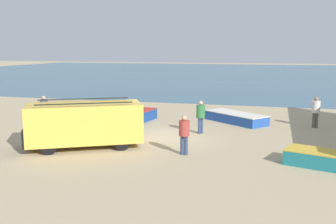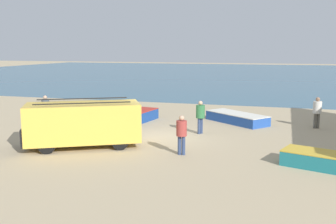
{
  "view_description": "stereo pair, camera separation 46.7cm",
  "coord_description": "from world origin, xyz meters",
  "px_view_note": "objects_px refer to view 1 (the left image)",
  "views": [
    {
      "loc": [
        5.45,
        -18.54,
        4.42
      ],
      "look_at": [
        -0.14,
        1.66,
        1.0
      ],
      "focal_mm": 42.0,
      "sensor_mm": 36.0,
      "label": 1
    },
    {
      "loc": [
        5.9,
        -18.41,
        4.42
      ],
      "look_at": [
        -0.14,
        1.66,
        1.0
      ],
      "focal_mm": 42.0,
      "sensor_mm": 36.0,
      "label": 2
    }
  ],
  "objects_px": {
    "fishing_rowboat_3": "(110,108)",
    "fisherman_3": "(184,131)",
    "fishing_rowboat_0": "(128,118)",
    "parked_van": "(84,123)",
    "fisherman_2": "(316,109)",
    "fisherman_1": "(44,107)",
    "fishing_rowboat_2": "(234,117)",
    "fishing_rowboat_1": "(336,161)",
    "fisherman_0": "(201,114)"
  },
  "relations": [
    {
      "from": "fisherman_1",
      "to": "fishing_rowboat_3",
      "type": "bearing_deg",
      "value": 133.87
    },
    {
      "from": "fisherman_0",
      "to": "fisherman_1",
      "type": "bearing_deg",
      "value": 29.51
    },
    {
      "from": "fishing_rowboat_1",
      "to": "parked_van",
      "type": "bearing_deg",
      "value": -163.75
    },
    {
      "from": "fishing_rowboat_3",
      "to": "fisherman_2",
      "type": "distance_m",
      "value": 13.5
    },
    {
      "from": "fishing_rowboat_0",
      "to": "fisherman_0",
      "type": "bearing_deg",
      "value": 80.45
    },
    {
      "from": "fishing_rowboat_0",
      "to": "fisherman_0",
      "type": "distance_m",
      "value": 4.95
    },
    {
      "from": "parked_van",
      "to": "fishing_rowboat_2",
      "type": "height_order",
      "value": "parked_van"
    },
    {
      "from": "fishing_rowboat_0",
      "to": "fishing_rowboat_3",
      "type": "bearing_deg",
      "value": -134.4
    },
    {
      "from": "fishing_rowboat_3",
      "to": "fisherman_3",
      "type": "distance_m",
      "value": 12.17
    },
    {
      "from": "parked_van",
      "to": "fishing_rowboat_0",
      "type": "height_order",
      "value": "parked_van"
    },
    {
      "from": "parked_van",
      "to": "fisherman_3",
      "type": "xyz_separation_m",
      "value": [
        4.59,
        -0.01,
        -0.11
      ]
    },
    {
      "from": "fisherman_2",
      "to": "fishing_rowboat_0",
      "type": "bearing_deg",
      "value": -95.68
    },
    {
      "from": "parked_van",
      "to": "fishing_rowboat_0",
      "type": "bearing_deg",
      "value": -117.09
    },
    {
      "from": "fishing_rowboat_1",
      "to": "fisherman_3",
      "type": "distance_m",
      "value": 5.91
    },
    {
      "from": "fishing_rowboat_3",
      "to": "fisherman_3",
      "type": "bearing_deg",
      "value": -33.73
    },
    {
      "from": "fishing_rowboat_2",
      "to": "fisherman_1",
      "type": "xyz_separation_m",
      "value": [
        -10.61,
        -3.69,
        0.72
      ]
    },
    {
      "from": "fishing_rowboat_1",
      "to": "fisherman_1",
      "type": "height_order",
      "value": "fisherman_1"
    },
    {
      "from": "fisherman_3",
      "to": "fishing_rowboat_1",
      "type": "bearing_deg",
      "value": -93.67
    },
    {
      "from": "fisherman_1",
      "to": "fisherman_0",
      "type": "bearing_deg",
      "value": 63.2
    },
    {
      "from": "fisherman_2",
      "to": "fisherman_3",
      "type": "distance_m",
      "value": 9.48
    },
    {
      "from": "fishing_rowboat_2",
      "to": "fishing_rowboat_3",
      "type": "relative_size",
      "value": 1.14
    },
    {
      "from": "parked_van",
      "to": "fisherman_3",
      "type": "bearing_deg",
      "value": 151.06
    },
    {
      "from": "fishing_rowboat_1",
      "to": "fishing_rowboat_2",
      "type": "xyz_separation_m",
      "value": [
        -4.64,
        8.35,
        -0.01
      ]
    },
    {
      "from": "parked_van",
      "to": "fishing_rowboat_1",
      "type": "xyz_separation_m",
      "value": [
        10.45,
        -0.38,
        -0.82
      ]
    },
    {
      "from": "fishing_rowboat_1",
      "to": "fisherman_3",
      "type": "bearing_deg",
      "value": -165.28
    },
    {
      "from": "fishing_rowboat_2",
      "to": "fisherman_0",
      "type": "distance_m",
      "value": 4.02
    },
    {
      "from": "fisherman_0",
      "to": "fisherman_1",
      "type": "distance_m",
      "value": 9.27
    },
    {
      "from": "parked_van",
      "to": "fisherman_0",
      "type": "distance_m",
      "value": 6.17
    },
    {
      "from": "fishing_rowboat_0",
      "to": "fishing_rowboat_2",
      "type": "bearing_deg",
      "value": 118.8
    },
    {
      "from": "fishing_rowboat_0",
      "to": "fisherman_3",
      "type": "distance_m",
      "value": 7.54
    },
    {
      "from": "fishing_rowboat_3",
      "to": "fisherman_1",
      "type": "relative_size",
      "value": 2.29
    },
    {
      "from": "fishing_rowboat_2",
      "to": "fishing_rowboat_3",
      "type": "bearing_deg",
      "value": 28.24
    },
    {
      "from": "fishing_rowboat_1",
      "to": "fisherman_2",
      "type": "relative_size",
      "value": 2.36
    },
    {
      "from": "parked_van",
      "to": "fisherman_0",
      "type": "xyz_separation_m",
      "value": [
        4.47,
        4.25,
        -0.08
      ]
    },
    {
      "from": "fishing_rowboat_0",
      "to": "fishing_rowboat_1",
      "type": "relative_size",
      "value": 1.29
    },
    {
      "from": "fishing_rowboat_3",
      "to": "fisherman_2",
      "type": "height_order",
      "value": "fisherman_2"
    },
    {
      "from": "fishing_rowboat_2",
      "to": "fisherman_2",
      "type": "height_order",
      "value": "fisherman_2"
    },
    {
      "from": "fishing_rowboat_3",
      "to": "fisherman_3",
      "type": "height_order",
      "value": "fisherman_3"
    },
    {
      "from": "fisherman_0",
      "to": "fisherman_3",
      "type": "height_order",
      "value": "fisherman_0"
    },
    {
      "from": "parked_van",
      "to": "fisherman_1",
      "type": "distance_m",
      "value": 6.43
    },
    {
      "from": "fisherman_2",
      "to": "fishing_rowboat_1",
      "type": "bearing_deg",
      "value": -14.29
    },
    {
      "from": "fisherman_3",
      "to": "fishing_rowboat_3",
      "type": "bearing_deg",
      "value": 38.25
    },
    {
      "from": "fisherman_1",
      "to": "fishing_rowboat_0",
      "type": "bearing_deg",
      "value": 81.64
    },
    {
      "from": "fisherman_2",
      "to": "fishing_rowboat_3",
      "type": "bearing_deg",
      "value": -113.44
    },
    {
      "from": "fishing_rowboat_1",
      "to": "fisherman_2",
      "type": "bearing_deg",
      "value": 108.83
    },
    {
      "from": "fishing_rowboat_1",
      "to": "fisherman_0",
      "type": "height_order",
      "value": "fisherman_0"
    },
    {
      "from": "fishing_rowboat_0",
      "to": "fisherman_1",
      "type": "relative_size",
      "value": 3.16
    },
    {
      "from": "parked_van",
      "to": "fisherman_3",
      "type": "distance_m",
      "value": 4.59
    },
    {
      "from": "fisherman_1",
      "to": "fisherman_3",
      "type": "distance_m",
      "value": 10.32
    },
    {
      "from": "fishing_rowboat_0",
      "to": "fishing_rowboat_2",
      "type": "relative_size",
      "value": 1.21
    }
  ]
}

